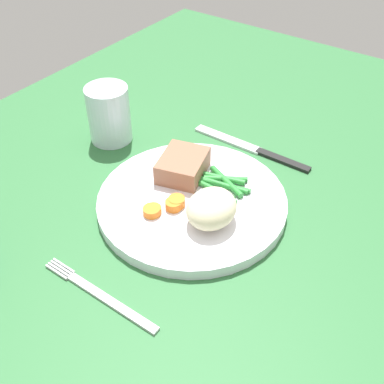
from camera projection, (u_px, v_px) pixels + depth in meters
dining_table at (192, 205)px, 67.15cm from camera, size 120.00×90.00×2.00cm
dinner_plate at (192, 202)px, 64.89cm from camera, size 25.86×25.86×1.60cm
meat_portion at (183, 165)px, 67.33cm from camera, size 8.71×7.79×3.02cm
mashed_potatoes at (211, 208)px, 59.44cm from camera, size 7.07×6.11×4.45cm
carrot_slices at (164, 206)px, 62.20cm from camera, size 5.52×3.86×1.23cm
green_beans at (222, 184)px, 66.00cm from camera, size 5.65×8.33×0.89cm
fork at (100, 295)px, 53.78cm from camera, size 1.44×16.60×0.40cm
knife at (253, 149)px, 75.35cm from camera, size 1.70×20.50×0.64cm
water_glass at (109, 118)px, 75.46cm from camera, size 6.78×6.78×9.17cm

